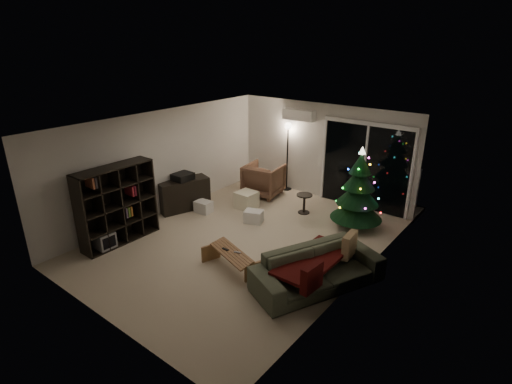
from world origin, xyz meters
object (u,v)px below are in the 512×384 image
at_px(armchair, 264,180).
at_px(sofa, 318,269).
at_px(christmas_tree, 359,188).
at_px(coffee_table, 232,261).
at_px(bookshelf, 111,203).
at_px(media_cabinet, 184,195).

height_order(armchair, sofa, armchair).
distance_m(sofa, christmas_tree, 2.70).
bearing_deg(christmas_tree, coffee_table, -108.41).
bearing_deg(coffee_table, christmas_tree, 90.22).
bearing_deg(armchair, bookshelf, 66.80).
xyz_separation_m(sofa, christmas_tree, (-0.49, 2.58, 0.60)).
xyz_separation_m(media_cabinet, coffee_table, (2.78, -1.37, -0.21)).
bearing_deg(armchair, sofa, 129.81).
distance_m(bookshelf, media_cabinet, 2.03).
relative_size(bookshelf, media_cabinet, 1.33).
xyz_separation_m(bookshelf, christmas_tree, (3.81, 3.70, 0.11)).
distance_m(armchair, coffee_table, 3.83).
bearing_deg(media_cabinet, bookshelf, -71.33).
bearing_deg(sofa, bookshelf, 129.45).
relative_size(bookshelf, christmas_tree, 0.88).
bearing_deg(sofa, media_cabinet, 103.57).
distance_m(bookshelf, coffee_table, 2.92).
height_order(armchair, christmas_tree, christmas_tree).
height_order(media_cabinet, sofa, media_cabinet).
height_order(armchair, coffee_table, armchair).
relative_size(bookshelf, armchair, 1.73).
height_order(bookshelf, christmas_tree, christmas_tree).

